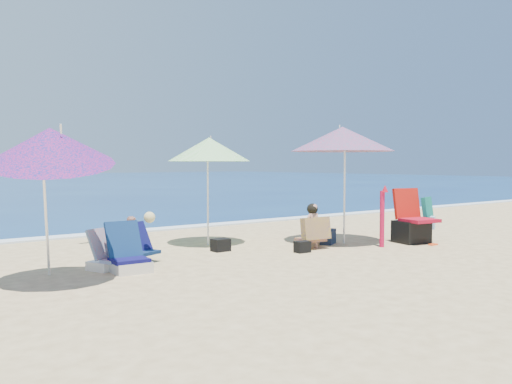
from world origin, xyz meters
TOP-DOWN VIEW (x-y plane):
  - ground at (0.00, 0.00)m, footprint 120.00×120.00m
  - foam at (0.00, 5.10)m, footprint 120.00×0.50m
  - umbrella_turquoise at (1.82, 0.93)m, footprint 2.71×2.71m
  - umbrella_striped at (-0.43, 2.35)m, footprint 1.94×1.94m
  - umbrella_blue at (-3.99, 0.57)m, footprint 2.18×2.22m
  - furled_umbrella at (2.07, 0.09)m, footprint 0.14×0.16m
  - chair_navy at (-2.82, 0.81)m, footprint 0.57×0.68m
  - chair_rainbow at (-3.01, 1.14)m, footprint 0.68×0.77m
  - camp_chair_left at (2.99, 0.10)m, footprint 0.74×0.84m
  - camp_chair_right at (3.48, 0.36)m, footprint 0.66×0.94m
  - person_center at (0.85, 0.73)m, footprint 0.60×0.52m
  - person_left at (-2.40, 1.51)m, footprint 0.60×0.65m
  - bag_black_a at (-0.70, 1.55)m, footprint 0.32×0.24m
  - bag_tan at (1.18, 1.09)m, footprint 0.37×0.32m
  - bag_navy_b at (1.50, 1.04)m, footprint 0.49×0.45m
  - bag_black_b at (0.40, 0.54)m, footprint 0.28×0.20m
  - orange_item at (3.05, -0.37)m, footprint 0.21×0.10m

SIDE VIEW (x-z plane):
  - ground at x=0.00m, z-range 0.00..0.00m
  - orange_item at x=3.05m, z-range 0.00..0.03m
  - foam at x=0.00m, z-range 0.00..0.04m
  - bag_black_b at x=0.40m, z-range 0.00..0.21m
  - bag_black_a at x=-0.70m, z-range 0.00..0.23m
  - bag_tan at x=1.18m, z-range 0.00..0.26m
  - bag_navy_b at x=1.50m, z-range 0.00..0.30m
  - chair_rainbow at x=-3.01m, z-range -0.15..0.47m
  - chair_navy at x=-2.82m, z-range -0.17..0.56m
  - camp_chair_right at x=3.48m, z-range -0.13..0.78m
  - camp_chair_left at x=2.99m, z-range -0.22..0.88m
  - person_left at x=-2.40m, z-range -0.04..0.80m
  - person_center at x=0.85m, z-range -0.01..0.84m
  - furled_umbrella at x=2.07m, z-range 0.06..1.26m
  - umbrella_blue at x=-3.99m, z-range 0.72..2.96m
  - umbrella_striped at x=-0.43m, z-range 0.81..2.96m
  - umbrella_turquoise at x=1.82m, z-range 0.91..3.29m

